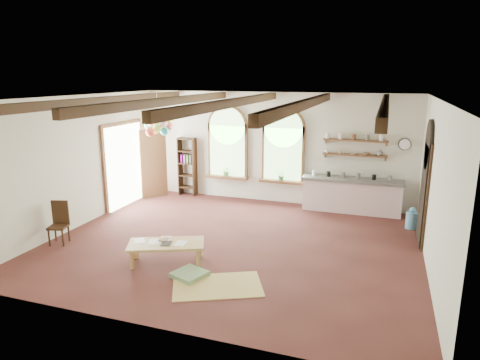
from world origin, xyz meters
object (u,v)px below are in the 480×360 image
at_px(kitchen_counter, 352,195).
at_px(coffee_table, 166,245).
at_px(side_chair, 59,232).
at_px(balloon_cluster, 158,125).

distance_m(kitchen_counter, coffee_table, 5.61).
xyz_separation_m(kitchen_counter, side_chair, (-5.96, -4.47, -0.20)).
bearing_deg(side_chair, kitchen_counter, 36.87).
xyz_separation_m(kitchen_counter, coffee_table, (-3.20, -4.61, -0.10)).
bearing_deg(kitchen_counter, balloon_cluster, -166.79).
relative_size(side_chair, balloon_cluster, 0.82).
xyz_separation_m(coffee_table, balloon_cluster, (-2.00, 3.39, 1.96)).
distance_m(kitchen_counter, side_chair, 7.45).
distance_m(side_chair, balloon_cluster, 3.92).
height_order(side_chair, balloon_cluster, balloon_cluster).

